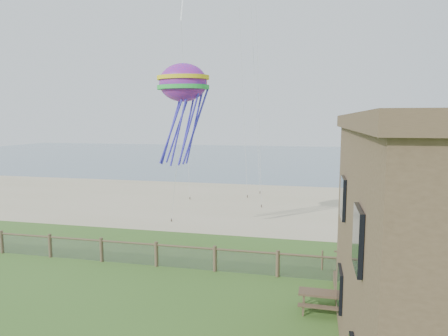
# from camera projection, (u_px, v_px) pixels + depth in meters

# --- Properties ---
(sand_beach) EXTENTS (72.00, 20.00, 0.02)m
(sand_beach) POSITION_uv_depth(u_px,v_px,m) (260.00, 204.00, 34.70)
(sand_beach) COLOR tan
(sand_beach) RESTS_ON ground
(ocean) EXTENTS (160.00, 68.00, 0.02)m
(ocean) POSITION_uv_depth(u_px,v_px,m) (290.00, 158.00, 77.31)
(ocean) COLOR slate
(ocean) RESTS_ON ground
(chainlink_fence) EXTENTS (36.20, 0.20, 1.25)m
(chainlink_fence) POSITION_uv_depth(u_px,v_px,m) (215.00, 260.00, 19.14)
(chainlink_fence) COLOR brown
(chainlink_fence) RESTS_ON ground
(picnic_table) EXTENTS (1.80, 1.37, 0.75)m
(picnic_table) POSITION_uv_depth(u_px,v_px,m) (322.00, 302.00, 15.14)
(picnic_table) COLOR brown
(picnic_table) RESTS_ON ground
(octopus_kite) EXTENTS (3.48, 2.63, 6.71)m
(octopus_kite) POSITION_uv_depth(u_px,v_px,m) (183.00, 111.00, 24.30)
(octopus_kite) COLOR #EE256A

